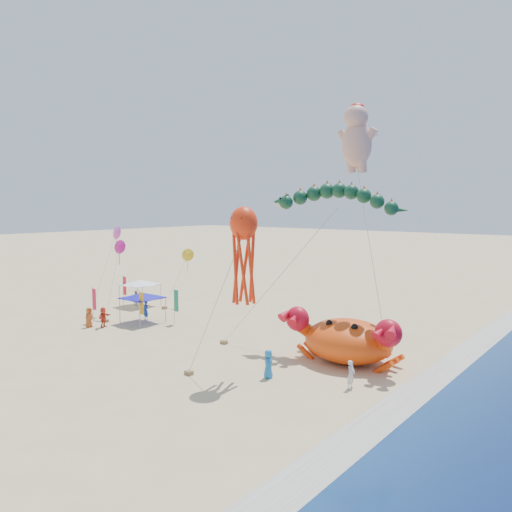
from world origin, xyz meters
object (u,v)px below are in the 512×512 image
(dragon_kite, at_px, (335,202))
(octopus_kite, at_px, (243,248))
(canopy_blue, at_px, (142,296))
(canopy_white, at_px, (140,282))
(crab_inflatable, at_px, (347,339))
(cherub_kite, at_px, (357,136))

(dragon_kite, height_order, octopus_kite, dragon_kite)
(canopy_blue, xyz_separation_m, canopy_white, (-6.24, 4.61, 0.00))
(canopy_white, bearing_deg, crab_inflatable, -7.20)
(crab_inflatable, relative_size, dragon_kite, 0.68)
(canopy_blue, bearing_deg, cherub_kite, 25.70)
(crab_inflatable, relative_size, canopy_white, 2.29)
(canopy_blue, height_order, canopy_white, same)
(dragon_kite, bearing_deg, octopus_kite, -97.82)
(octopus_kite, bearing_deg, cherub_kite, 87.82)
(canopy_white, bearing_deg, octopus_kite, -23.46)
(crab_inflatable, distance_m, dragon_kite, 9.59)
(crab_inflatable, height_order, canopy_blue, crab_inflatable)
(cherub_kite, height_order, canopy_blue, cherub_kite)
(cherub_kite, bearing_deg, dragon_kite, -80.89)
(crab_inflatable, bearing_deg, canopy_white, 172.80)
(crab_inflatable, bearing_deg, canopy_blue, -176.04)
(crab_inflatable, height_order, octopus_kite, octopus_kite)
(dragon_kite, height_order, cherub_kite, cherub_kite)
(dragon_kite, xyz_separation_m, canopy_blue, (-17.19, -3.61, -8.14))
(cherub_kite, height_order, canopy_white, cherub_kite)
(crab_inflatable, distance_m, canopy_blue, 19.63)
(cherub_kite, distance_m, octopus_kite, 15.17)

